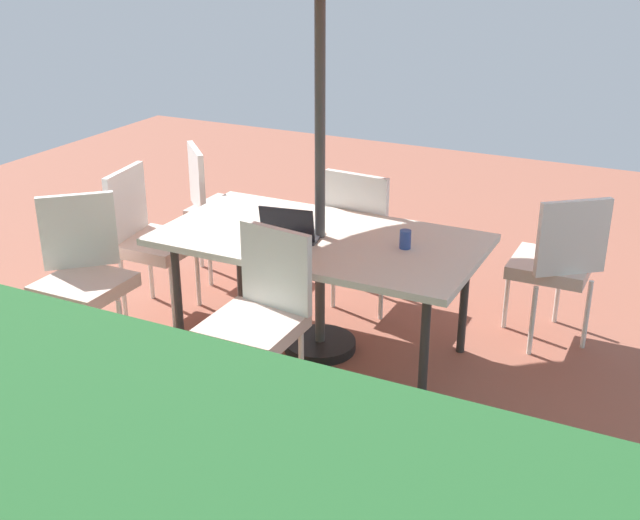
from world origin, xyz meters
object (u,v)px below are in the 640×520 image
object	(u,v)px
chair_northeast	(83,272)
laptop	(291,231)
chair_southeast	(219,204)
chair_south	(366,231)
chair_north	(259,313)
chair_east	(149,235)
chair_southwest	(556,260)
cup	(405,239)
dining_table	(320,245)

from	to	relation	value
chair_northeast	laptop	size ratio (longest dim) A/B	2.76
chair_southeast	chair_south	bearing A→B (deg)	-136.45
chair_north	chair_east	world-z (taller)	same
chair_north	chair_southeast	bearing A→B (deg)	137.84
chair_northeast	chair_north	bearing A→B (deg)	-42.87
chair_southwest	chair_east	distance (m)	2.58
cup	laptop	bearing A→B (deg)	13.61
chair_east	laptop	distance (m)	1.14
dining_table	laptop	xyz separation A→B (m)	(0.13, 0.11, 0.10)
chair_southeast	laptop	world-z (taller)	chair_southeast
dining_table	chair_southwest	xyz separation A→B (m)	(-1.24, -0.72, -0.14)
dining_table	chair_east	size ratio (longest dim) A/B	1.91
chair_northeast	chair_southwest	bearing A→B (deg)	-12.65
dining_table	chair_south	size ratio (longest dim) A/B	1.91
chair_southeast	cup	xyz separation A→B (m)	(-1.69, 0.67, 0.24)
chair_south	chair_southwest	bearing A→B (deg)	-174.52
chair_north	chair_east	bearing A→B (deg)	159.51
laptop	cup	size ratio (longest dim) A/B	3.35
chair_north	chair_east	distance (m)	1.40
chair_north	cup	xyz separation A→B (m)	(-0.52, -0.74, 0.24)
laptop	chair_northeast	bearing A→B (deg)	19.02
chair_southwest	chair_south	xyz separation A→B (m)	(1.23, 0.04, 0.00)
laptop	cup	xyz separation A→B (m)	(-0.64, -0.16, 0.01)
dining_table	chair_northeast	distance (m)	1.39
laptop	chair_southeast	bearing A→B (deg)	-47.57
chair_southwest	laptop	size ratio (longest dim) A/B	2.76
chair_northeast	chair_east	world-z (taller)	same
chair_north	chair_southwest	size ratio (longest dim) A/B	1.00
dining_table	chair_north	xyz separation A→B (m)	(0.01, 0.69, -0.14)
cup	chair_east	bearing A→B (deg)	2.17
chair_north	laptop	size ratio (longest dim) A/B	2.76
chair_southwest	chair_northeast	world-z (taller)	same
dining_table	chair_northeast	world-z (taller)	chair_northeast
chair_south	cup	xyz separation A→B (m)	(-0.51, 0.63, 0.24)
chair_south	cup	world-z (taller)	chair_south
chair_south	laptop	xyz separation A→B (m)	(0.13, 0.79, 0.24)
cup	chair_south	bearing A→B (deg)	-51.42
chair_north	chair_northeast	size ratio (longest dim) A/B	1.00
chair_southwest	laptop	distance (m)	1.62
dining_table	chair_north	bearing A→B (deg)	89.23
chair_southeast	dining_table	bearing A→B (deg)	-165.89
chair_northeast	chair_south	xyz separation A→B (m)	(-1.21, -1.37, 0.00)
chair_east	laptop	xyz separation A→B (m)	(-1.11, 0.09, 0.24)
dining_table	chair_east	bearing A→B (deg)	0.93
chair_southwest	chair_northeast	size ratio (longest dim) A/B	1.00
chair_east	dining_table	bearing A→B (deg)	-97.51
dining_table	chair_southeast	bearing A→B (deg)	-31.40
chair_north	laptop	bearing A→B (deg)	110.02
chair_north	chair_south	distance (m)	1.37
chair_northeast	laptop	distance (m)	1.24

